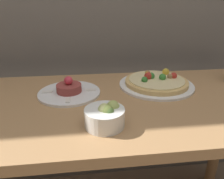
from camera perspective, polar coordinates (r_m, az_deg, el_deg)
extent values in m
cube|color=#AD7F51|center=(0.83, -1.08, -4.00)|extent=(1.48, 0.63, 0.03)
cylinder|color=#AD7F51|center=(1.45, 26.19, -10.79)|extent=(0.06, 0.06, 0.71)
cylinder|color=white|center=(0.97, 11.45, 1.21)|extent=(0.32, 0.32, 0.01)
cylinder|color=#DBB26B|center=(0.97, 11.51, 1.94)|extent=(0.27, 0.27, 0.02)
cylinder|color=beige|center=(0.96, 11.56, 2.57)|extent=(0.24, 0.24, 0.01)
sphere|color=#B22D23|center=(0.99, 15.80, 3.48)|extent=(0.03, 0.03, 0.03)
sphere|color=gold|center=(1.03, 13.86, 4.49)|extent=(0.03, 0.03, 0.03)
sphere|color=gold|center=(1.00, 9.16, 4.13)|extent=(0.02, 0.02, 0.02)
sphere|color=#387F33|center=(0.96, 10.19, 3.49)|extent=(0.03, 0.03, 0.03)
sphere|color=#997047|center=(1.01, 9.27, 4.32)|extent=(0.02, 0.02, 0.02)
sphere|color=#387F33|center=(0.92, 8.50, 2.56)|extent=(0.03, 0.03, 0.03)
sphere|color=#B22D23|center=(0.96, 9.44, 3.48)|extent=(0.03, 0.03, 0.03)
sphere|color=#387F33|center=(0.96, 13.05, 3.15)|extent=(0.03, 0.03, 0.03)
sphere|color=#997047|center=(0.98, 14.90, 3.34)|extent=(0.02, 0.02, 0.02)
cylinder|color=white|center=(0.89, -11.07, -0.84)|extent=(0.25, 0.25, 0.01)
cylinder|color=#933D38|center=(0.88, -11.17, 0.37)|extent=(0.10, 0.10, 0.03)
sphere|color=#E0384C|center=(0.87, -11.33, 2.33)|extent=(0.03, 0.03, 0.03)
cube|color=white|center=(0.88, -5.53, -0.10)|extent=(0.04, 0.02, 0.01)
cube|color=white|center=(0.97, -10.81, 1.65)|extent=(0.02, 0.04, 0.01)
cube|color=white|center=(0.90, -16.59, -0.62)|extent=(0.04, 0.02, 0.01)
cube|color=white|center=(0.81, -11.46, -2.76)|extent=(0.02, 0.04, 0.01)
cylinder|color=white|center=(0.65, -1.95, -7.32)|extent=(0.12, 0.12, 0.06)
sphere|color=#668E42|center=(0.66, -0.28, -4.88)|extent=(0.03, 0.03, 0.03)
sphere|color=#B7BC70|center=(0.64, -1.98, -5.35)|extent=(0.04, 0.04, 0.04)
sphere|color=#8EA34C|center=(0.64, -1.30, -5.59)|extent=(0.04, 0.04, 0.04)
sphere|color=#668E42|center=(0.63, -0.79, -5.93)|extent=(0.03, 0.03, 0.03)
sphere|color=#A3B25B|center=(0.66, -0.05, -4.58)|extent=(0.04, 0.04, 0.04)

